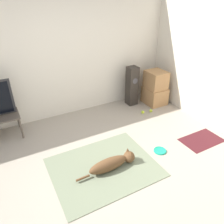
# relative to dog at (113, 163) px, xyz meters

# --- Properties ---
(ground_plane) EXTENTS (12.00, 12.00, 0.00)m
(ground_plane) POSITION_rel_dog_xyz_m (-0.28, -0.08, -0.11)
(ground_plane) COLOR #9E9384
(wall_back) EXTENTS (8.00, 0.06, 2.55)m
(wall_back) POSITION_rel_dog_xyz_m (-0.28, 2.02, 1.16)
(wall_back) COLOR silver
(wall_back) RESTS_ON ground_plane
(area_rug) EXTENTS (1.56, 1.25, 0.01)m
(area_rug) POSITION_rel_dog_xyz_m (-0.11, 0.09, -0.11)
(area_rug) COLOR slate
(area_rug) RESTS_ON ground_plane
(dog) EXTENTS (0.98, 0.20, 0.24)m
(dog) POSITION_rel_dog_xyz_m (0.00, 0.00, 0.00)
(dog) COLOR brown
(dog) RESTS_ON area_rug
(frisbee) EXTENTS (0.21, 0.21, 0.03)m
(frisbee) POSITION_rel_dog_xyz_m (0.89, -0.02, -0.10)
(frisbee) COLOR #199E7A
(frisbee) RESTS_ON ground_plane
(cardboard_box_lower) EXTENTS (0.45, 0.50, 0.39)m
(cardboard_box_lower) POSITION_rel_dog_xyz_m (1.93, 1.47, 0.08)
(cardboard_box_lower) COLOR #A87A4C
(cardboard_box_lower) RESTS_ON ground_plane
(cardboard_box_upper) EXTENTS (0.41, 0.45, 0.40)m
(cardboard_box_upper) POSITION_rel_dog_xyz_m (1.93, 1.48, 0.47)
(cardboard_box_upper) COLOR #A87A4C
(cardboard_box_upper) RESTS_ON cardboard_box_lower
(floor_speaker) EXTENTS (0.23, 0.23, 0.90)m
(floor_speaker) POSITION_rel_dog_xyz_m (1.43, 1.70, 0.34)
(floor_speaker) COLOR #2D2823
(floor_speaker) RESTS_ON ground_plane
(tennis_ball_by_boxes) EXTENTS (0.07, 0.07, 0.07)m
(tennis_ball_by_boxes) POSITION_rel_dog_xyz_m (1.59, 1.14, -0.08)
(tennis_ball_by_boxes) COLOR #C6E033
(tennis_ball_by_boxes) RESTS_ON ground_plane
(tennis_ball_near_speaker) EXTENTS (0.07, 0.07, 0.07)m
(tennis_ball_near_speaker) POSITION_rel_dog_xyz_m (1.39, 1.18, -0.08)
(tennis_ball_near_speaker) COLOR #C6E033
(tennis_ball_near_speaker) RESTS_ON ground_plane
(door_mat) EXTENTS (0.75, 0.46, 0.01)m
(door_mat) POSITION_rel_dog_xyz_m (1.76, -0.14, -0.11)
(door_mat) COLOR #47191E
(door_mat) RESTS_ON ground_plane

